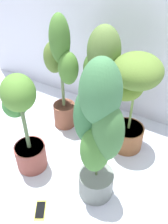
{
  "coord_description": "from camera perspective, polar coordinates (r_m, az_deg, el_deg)",
  "views": [
    {
      "loc": [
        0.68,
        -0.98,
        1.51
      ],
      "look_at": [
        -0.01,
        0.22,
        0.39
      ],
      "focal_mm": 39.12,
      "sensor_mm": 36.0,
      "label": 1
    }
  ],
  "objects": [
    {
      "name": "potted_plant_front_left",
      "position": [
        1.69,
        -14.02,
        -2.34
      ],
      "size": [
        0.36,
        0.32,
        0.8
      ],
      "color": "#934A3F",
      "rests_on": "ground"
    },
    {
      "name": "potted_plant_front_right",
      "position": [
        1.35,
        3.21,
        -4.76
      ],
      "size": [
        0.33,
        0.31,
        1.03
      ],
      "color": "slate",
      "rests_on": "ground"
    },
    {
      "name": "potted_plant_back_right",
      "position": [
        1.78,
        11.02,
        4.43
      ],
      "size": [
        0.51,
        0.48,
        0.83
      ],
      "color": "brown",
      "rests_on": "ground"
    },
    {
      "name": "potted_plant_back_center",
      "position": [
        1.88,
        3.96,
        8.26
      ],
      "size": [
        0.34,
        0.3,
        0.96
      ],
      "color": "black",
      "rests_on": "ground"
    },
    {
      "name": "ground_plane",
      "position": [
        1.93,
        -2.91,
        -12.77
      ],
      "size": [
        8.0,
        8.0,
        0.0
      ],
      "primitive_type": "plane",
      "color": "silver",
      "rests_on": "ground"
    },
    {
      "name": "mylar_back_wall",
      "position": [
        2.03,
        10.34,
        23.81
      ],
      "size": [
        3.2,
        0.01,
        2.0
      ],
      "primitive_type": "cube",
      "color": "silver",
      "rests_on": "ground"
    },
    {
      "name": "potted_plant_back_left",
      "position": [
        1.96,
        -5.26,
        9.5
      ],
      "size": [
        0.34,
        0.22,
        1.0
      ],
      "color": "brown",
      "rests_on": "ground"
    },
    {
      "name": "cell_phone",
      "position": [
        1.75,
        -10.18,
        -21.62
      ],
      "size": [
        0.13,
        0.16,
        0.01
      ],
      "rotation": [
        0.0,
        0.0,
        0.53
      ],
      "color": "gold",
      "rests_on": "ground"
    }
  ]
}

